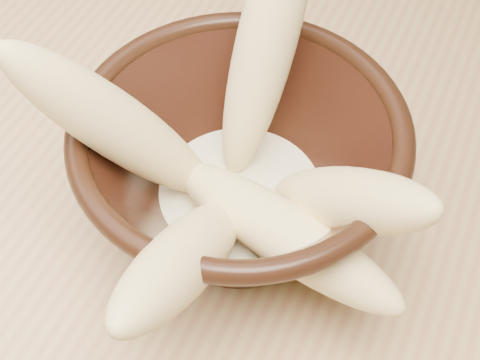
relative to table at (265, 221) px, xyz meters
name	(u,v)px	position (x,y,z in m)	size (l,w,h in m)	color
table	(265,221)	(0.00, 0.00, 0.00)	(1.20, 0.80, 0.75)	tan
bowl	(240,171)	(0.00, -0.06, 0.15)	(0.22, 0.22, 0.12)	black
milk_puddle	(240,196)	(0.00, -0.06, 0.12)	(0.12, 0.12, 0.02)	#F7EFC6
banana_upright	(267,39)	(-0.01, 0.00, 0.21)	(0.04, 0.04, 0.20)	#FBEA94
banana_left	(118,127)	(-0.06, -0.10, 0.20)	(0.04, 0.04, 0.18)	#FBEA94
banana_right	(347,200)	(0.08, -0.07, 0.17)	(0.04, 0.04, 0.15)	#FBEA94
banana_across	(281,233)	(0.05, -0.10, 0.15)	(0.04, 0.04, 0.18)	#FBEA94
banana_front	(184,258)	(0.01, -0.15, 0.17)	(0.04, 0.04, 0.18)	#FBEA94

